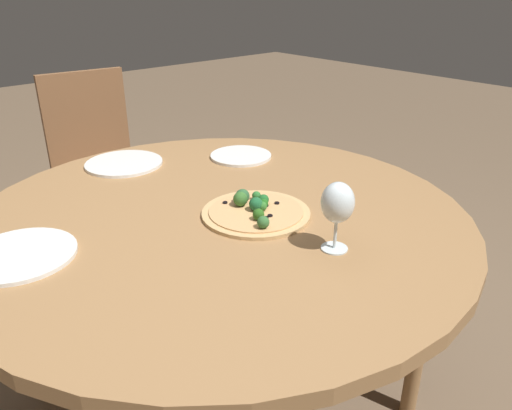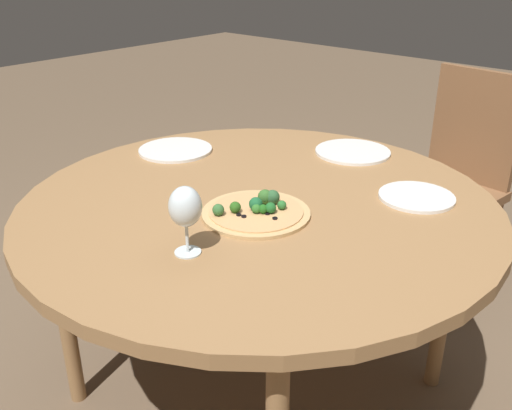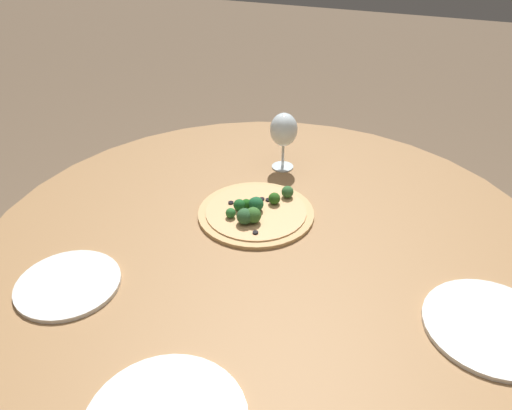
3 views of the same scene
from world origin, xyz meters
The scene contains 5 objects.
dining_table centered at (0.00, 0.00, 0.67)m, with size 1.38×1.38×0.72m.
pizza centered at (0.08, 0.06, 0.73)m, with size 0.30×0.30×0.05m.
wine_glass centered at (0.35, 0.08, 0.84)m, with size 0.08×0.08×0.17m.
plate_far centered at (-0.12, -0.50, 0.72)m, with size 0.26×0.26×0.01m.
plate_side centered at (-0.31, 0.34, 0.72)m, with size 0.22×0.22×0.01m.
Camera 3 is at (-0.91, -0.31, 1.44)m, focal length 35.00 mm.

